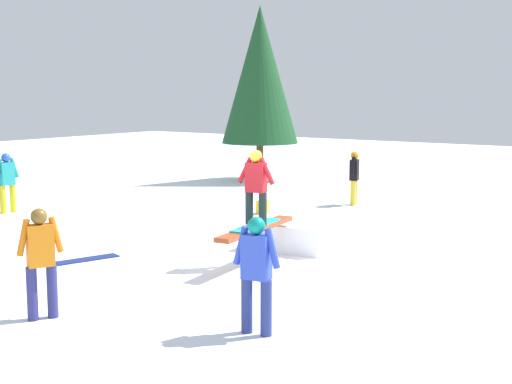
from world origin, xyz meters
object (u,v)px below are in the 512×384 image
object	(u,v)px
bystander_blue	(256,269)
pine_tree_near	(260,75)
rail_feature	(256,232)
main_rider_on_rail	(256,189)
loose_snowboard_navy	(84,260)
backpack_on_snow	(263,207)
bystander_teal	(7,179)
bystander_orange	(41,257)
bystander_black	(354,175)

from	to	relation	value
bystander_blue	pine_tree_near	world-z (taller)	pine_tree_near
rail_feature	main_rider_on_rail	bearing A→B (deg)	0.00
rail_feature	bystander_blue	size ratio (longest dim) A/B	1.59
bystander_blue	rail_feature	bearing A→B (deg)	116.12
loose_snowboard_navy	backpack_on_snow	world-z (taller)	backpack_on_snow
rail_feature	bystander_teal	bearing A→B (deg)	-103.10
bystander_orange	pine_tree_near	size ratio (longest dim) A/B	0.26
rail_feature	bystander_orange	bearing A→B (deg)	-16.12
bystander_orange	bystander_teal	bearing A→B (deg)	83.84
main_rider_on_rail	bystander_orange	bearing A→B (deg)	-17.34
bystander_teal	backpack_on_snow	bearing A→B (deg)	-50.11
pine_tree_near	bystander_teal	bearing A→B (deg)	-10.13
rail_feature	pine_tree_near	world-z (taller)	pine_tree_near
loose_snowboard_navy	pine_tree_near	size ratio (longest dim) A/B	0.22
bystander_black	pine_tree_near	size ratio (longest dim) A/B	0.25
main_rider_on_rail	pine_tree_near	bearing A→B (deg)	-153.72
bystander_black	backpack_on_snow	xyz separation A→B (m)	(2.52, -1.24, -0.63)
pine_tree_near	loose_snowboard_navy	bearing A→B (deg)	18.76
rail_feature	bystander_black	world-z (taller)	bystander_black
main_rider_on_rail	rail_feature	bearing A→B (deg)	0.00
main_rider_on_rail	bystander_orange	size ratio (longest dim) A/B	0.96
bystander_orange	rail_feature	bearing A→B (deg)	17.77
bystander_teal	bystander_black	bearing A→B (deg)	-40.89
bystander_black	bystander_teal	xyz separation A→B (m)	(6.02, -6.58, 0.04)
main_rider_on_rail	backpack_on_snow	xyz separation A→B (m)	(-4.47, -2.87, -1.18)
bystander_orange	main_rider_on_rail	bearing A→B (deg)	17.77
bystander_blue	backpack_on_snow	world-z (taller)	bystander_blue
bystander_black	bystander_blue	world-z (taller)	bystander_blue
pine_tree_near	bystander_orange	bearing A→B (deg)	23.07
bystander_orange	bystander_teal	world-z (taller)	bystander_orange
rail_feature	bystander_orange	world-z (taller)	bystander_orange
bystander_orange	loose_snowboard_navy	size ratio (longest dim) A/B	1.17
bystander_blue	loose_snowboard_navy	distance (m)	5.07
bystander_teal	backpack_on_snow	distance (m)	6.42
bystander_black	main_rider_on_rail	bearing A→B (deg)	-3.49
main_rider_on_rail	loose_snowboard_navy	distance (m)	3.40
bystander_black	loose_snowboard_navy	bearing A→B (deg)	-24.33
pine_tree_near	bystander_blue	bearing A→B (deg)	34.02
bystander_orange	bystander_teal	distance (m)	9.03
bystander_teal	rail_feature	bearing A→B (deg)	-90.07
main_rider_on_rail	bystander_teal	xyz separation A→B (m)	(-0.97, -8.21, -0.51)
loose_snowboard_navy	rail_feature	bearing A→B (deg)	-43.85
bystander_orange	bystander_teal	xyz separation A→B (m)	(-5.01, -7.51, -0.01)
bystander_blue	main_rider_on_rail	bearing A→B (deg)	116.12
bystander_teal	bystander_blue	world-z (taller)	bystander_blue
bystander_orange	bystander_black	world-z (taller)	bystander_orange
main_rider_on_rail	bystander_orange	xyz separation A→B (m)	(4.04, -0.69, -0.51)
bystander_teal	pine_tree_near	bearing A→B (deg)	-3.45
bystander_orange	backpack_on_snow	distance (m)	8.80
bystander_black	bystander_teal	size ratio (longest dim) A/B	0.96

